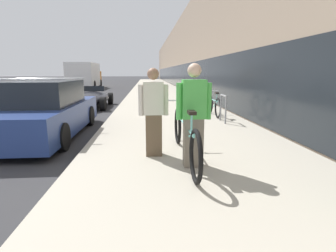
# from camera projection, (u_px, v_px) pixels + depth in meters

# --- Properties ---
(sidewalk_slab) EXTENTS (4.53, 70.00, 0.13)m
(sidewalk_slab) POSITION_uv_depth(u_px,v_px,m) (157.00, 90.00, 24.02)
(sidewalk_slab) COLOR #B2AA99
(sidewalk_slab) RESTS_ON ground
(storefront_facade) EXTENTS (10.01, 70.00, 6.77)m
(storefront_facade) POSITION_uv_depth(u_px,v_px,m) (214.00, 58.00, 31.74)
(storefront_facade) COLOR gray
(storefront_facade) RESTS_ON ground
(tandem_bicycle) EXTENTS (0.52, 2.87, 0.97)m
(tandem_bicycle) POSITION_uv_depth(u_px,v_px,m) (185.00, 137.00, 4.60)
(tandem_bicycle) COLOR black
(tandem_bicycle) RESTS_ON sidewalk_slab
(person_rider) EXTENTS (0.56, 0.22, 1.65)m
(person_rider) POSITION_uv_depth(u_px,v_px,m) (194.00, 116.00, 4.16)
(person_rider) COLOR #756B5B
(person_rider) RESTS_ON sidewalk_slab
(person_bystander) EXTENTS (0.54, 0.21, 1.59)m
(person_bystander) POSITION_uv_depth(u_px,v_px,m) (154.00, 113.00, 4.74)
(person_bystander) COLOR brown
(person_bystander) RESTS_ON sidewalk_slab
(bike_rack_hoop) EXTENTS (0.05, 0.60, 0.84)m
(bike_rack_hoop) POSITION_uv_depth(u_px,v_px,m) (223.00, 106.00, 8.05)
(bike_rack_hoop) COLOR gray
(bike_rack_hoop) RESTS_ON sidewalk_slab
(cruiser_bike_nearest) EXTENTS (0.52, 1.77, 0.86)m
(cruiser_bike_nearest) POSITION_uv_depth(u_px,v_px,m) (214.00, 105.00, 9.29)
(cruiser_bike_nearest) COLOR black
(cruiser_bike_nearest) RESTS_ON sidewalk_slab
(parked_sedan_curbside) EXTENTS (1.80, 4.58, 1.50)m
(parked_sedan_curbside) POSITION_uv_depth(u_px,v_px,m) (46.00, 111.00, 6.75)
(parked_sedan_curbside) COLOR navy
(parked_sedan_curbside) RESTS_ON ground
(vintage_roadster_curbside) EXTENTS (1.76, 4.21, 0.98)m
(vintage_roadster_curbside) POSITION_uv_depth(u_px,v_px,m) (91.00, 98.00, 12.46)
(vintage_roadster_curbside) COLOR black
(vintage_roadster_curbside) RESTS_ON ground
(moving_truck) EXTENTS (2.56, 6.26, 2.57)m
(moving_truck) POSITION_uv_depth(u_px,v_px,m) (85.00, 76.00, 27.11)
(moving_truck) COLOR orange
(moving_truck) RESTS_ON ground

